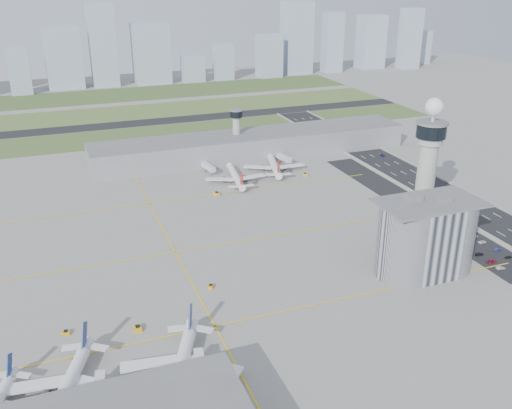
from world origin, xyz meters
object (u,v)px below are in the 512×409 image
object	(u,v)px
airplane_near_c	(180,359)
car_lot_2	(492,261)
tug_0	(66,332)
tug_2	(138,328)
secondary_tower	(237,129)
car_lot_4	(467,246)
jet_bridge_near_2	(203,385)
tug_1	(75,361)
car_lot_5	(459,242)
airplane_near_b	(65,380)
tug_5	(305,174)
car_lot_1	(501,268)
airplane_far_a	(235,172)
jet_bridge_far_1	(278,157)
car_lot_11	(475,236)
car_hw_2	(382,155)
car_lot_10	(482,242)
tug_3	(211,286)
car_lot_3	(479,254)
jet_bridge_far_0	(203,166)
car_lot_8	(509,257)
car_hw_4	(322,134)
tug_4	(217,193)
airplane_far_b	(274,160)
car_hw_1	(452,197)
admin_building	(426,237)

from	to	relation	value
airplane_near_c	car_lot_2	distance (m)	143.36
tug_0	tug_2	xyz separation A→B (m)	(23.39, -6.43, 0.19)
secondary_tower	car_lot_2	distance (m)	185.82
car_lot_4	jet_bridge_near_2	bearing A→B (deg)	110.30
tug_1	car_lot_5	bearing A→B (deg)	8.66
tug_2	car_lot_2	bearing A→B (deg)	176.11
airplane_near_b	tug_5	distance (m)	209.95
car_lot_5	secondary_tower	bearing A→B (deg)	9.60
tug_1	car_lot_1	bearing A→B (deg)	-0.01
secondary_tower	airplane_far_a	distance (m)	48.67
car_lot_4	car_lot_5	world-z (taller)	car_lot_4
jet_bridge_near_2	jet_bridge_far_1	bearing A→B (deg)	-18.55
car_lot_11	car_hw_2	distance (m)	125.26
car_lot_10	airplane_near_b	bearing A→B (deg)	100.08
tug_3	car_hw_2	distance (m)	197.57
tug_3	car_lot_2	bearing A→B (deg)	18.81
jet_bridge_far_1	car_hw_2	distance (m)	70.86
car_lot_2	car_lot_3	world-z (taller)	car_lot_2
jet_bridge_far_0	airplane_near_c	bearing A→B (deg)	-27.92
tug_0	car_lot_8	xyz separation A→B (m)	(182.42, -9.90, -0.24)
car_lot_5	airplane_near_c	bearing A→B (deg)	98.71
airplane_far_a	car_lot_4	bearing A→B (deg)	-140.83
car_hw_4	tug_3	bearing A→B (deg)	-122.70
car_lot_4	tug_4	bearing A→B (deg)	41.20
airplane_far_b	car_hw_1	xyz separation A→B (m)	(72.69, -77.79, -5.69)
car_lot_3	tug_1	bearing A→B (deg)	94.73
tug_2	car_lot_2	world-z (taller)	tug_2
admin_building	car_hw_1	xyz separation A→B (m)	(63.45, 61.05, -14.72)
jet_bridge_near_2	tug_2	xyz separation A→B (m)	(-12.63, 38.12, -1.87)
airplane_far_a	car_hw_2	distance (m)	108.13
jet_bridge_far_0	tug_2	xyz separation A→B (m)	(-67.63, -154.88, -1.87)
tug_3	car_lot_1	size ratio (longest dim) A/B	0.71
car_hw_4	car_hw_2	bearing A→B (deg)	-71.95
tug_2	airplane_far_b	bearing A→B (deg)	-130.13
airplane_near_b	car_hw_2	bearing A→B (deg)	149.90
airplane_near_c	car_lot_8	bearing A→B (deg)	123.30
tug_3	car_hw_2	bearing A→B (deg)	67.75
airplane_far_b	car_lot_1	size ratio (longest dim) A/B	11.59
airplane_far_a	car_hw_1	bearing A→B (deg)	-115.02
car_lot_2	car_lot_8	xyz separation A→B (m)	(9.68, 0.60, -0.09)
admin_building	car_lot_3	size ratio (longest dim) A/B	10.56
admin_building	car_hw_2	world-z (taller)	admin_building
tug_1	jet_bridge_far_0	bearing A→B (deg)	61.31
tug_2	tug_4	distance (m)	128.31
airplane_near_c	car_lot_4	bearing A→B (deg)	129.70
car_lot_5	car_hw_4	size ratio (longest dim) A/B	0.90
tug_3	car_lot_10	xyz separation A→B (m)	(127.01, -5.96, -0.25)
airplane_far_a	tug_2	bearing A→B (deg)	156.63
tug_4	car_lot_10	size ratio (longest dim) A/B	0.89
jet_bridge_far_1	jet_bridge_near_2	bearing A→B (deg)	-38.55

